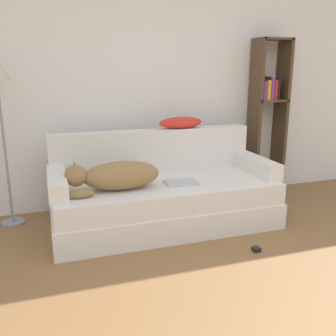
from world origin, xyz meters
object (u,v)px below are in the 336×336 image
object	(u,v)px
throw_pillow	(181,123)
power_adapter	(256,249)
couch	(165,203)
dog	(115,176)
laptop	(181,182)
bookshelf	(268,109)

from	to	relation	value
throw_pillow	power_adapter	distance (m)	1.45
couch	dog	size ratio (longest dim) A/B	2.56
laptop	throw_pillow	xyz separation A→B (m)	(0.17, 0.49, 0.47)
throw_pillow	bookshelf	size ratio (longest dim) A/B	0.26
couch	dog	bearing A→B (deg)	-167.72
couch	throw_pillow	world-z (taller)	throw_pillow
laptop	dog	bearing A→B (deg)	-179.00
power_adapter	couch	bearing A→B (deg)	125.79
couch	laptop	size ratio (longest dim) A/B	6.90
dog	laptop	distance (m)	0.60
throw_pillow	bookshelf	world-z (taller)	bookshelf
dog	power_adapter	size ratio (longest dim) A/B	13.70
couch	dog	distance (m)	0.59
dog	bookshelf	bearing A→B (deg)	19.24
bookshelf	power_adapter	world-z (taller)	bookshelf
bookshelf	power_adapter	bearing A→B (deg)	-123.68
dog	bookshelf	size ratio (longest dim) A/B	0.46
laptop	power_adapter	bearing A→B (deg)	-55.08
couch	power_adapter	bearing A→B (deg)	-54.21
dog	power_adapter	xyz separation A→B (m)	(1.01, -0.64, -0.53)
laptop	throw_pillow	distance (m)	0.70
laptop	throw_pillow	bearing A→B (deg)	72.69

